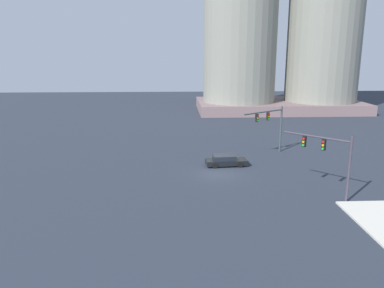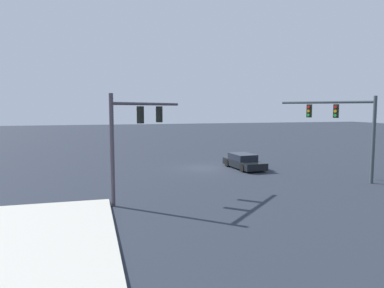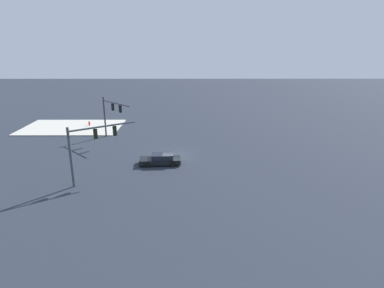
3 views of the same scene
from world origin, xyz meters
The scene contains 4 objects.
ground_plane centered at (0.00, 0.00, 0.00)m, with size 163.71×163.71×0.00m, color #272D39.
traffic_signal_near_corner centered at (7.33, 7.69, 4.09)m, with size 5.53×3.89×5.79m.
traffic_signal_opposite_side centered at (8.73, -6.93, 3.99)m, with size 4.48×4.55×5.73m.
sedan_car_approaching centered at (1.14, 2.89, 0.57)m, with size 4.64×2.15×1.21m.
Camera 1 is at (-4.50, -38.16, 12.55)m, focal length 36.13 mm.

